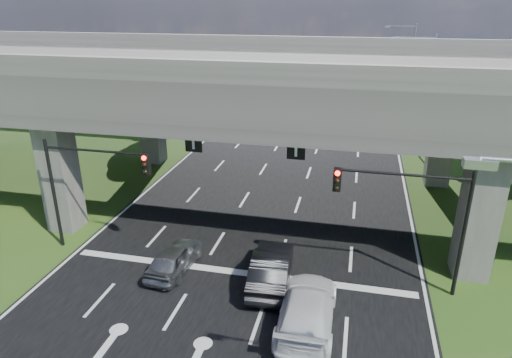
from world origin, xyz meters
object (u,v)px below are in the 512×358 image
at_px(car_white, 307,309).
at_px(car_silver, 175,258).
at_px(streetlight_beyond, 408,62).
at_px(car_dark, 271,268).
at_px(signal_right, 414,207).
at_px(signal_left, 88,177).
at_px(streetlight_far, 424,88).

bearing_deg(car_white, car_silver, -22.36).
relative_size(streetlight_beyond, car_dark, 2.02).
distance_m(streetlight_beyond, car_white, 40.47).
relative_size(car_dark, car_white, 0.90).
xyz_separation_m(car_silver, car_dark, (4.83, 0.00, 0.13)).
relative_size(car_silver, car_white, 0.74).
distance_m(car_silver, car_white, 7.32).
relative_size(signal_right, streetlight_beyond, 0.60).
bearing_deg(car_silver, streetlight_beyond, -105.83).
distance_m(signal_left, streetlight_beyond, 40.30).
xyz_separation_m(streetlight_beyond, car_silver, (-13.13, -37.00, -5.13)).
relative_size(signal_left, car_silver, 1.48).
bearing_deg(signal_left, car_silver, -11.12).
height_order(car_silver, car_white, car_white).
height_order(streetlight_beyond, car_dark, streetlight_beyond).
bearing_deg(car_silver, signal_right, -171.33).
bearing_deg(signal_left, car_dark, -5.59).
bearing_deg(car_dark, streetlight_beyond, -106.90).
bearing_deg(streetlight_beyond, signal_left, -116.43).
relative_size(streetlight_far, car_dark, 2.02).
distance_m(streetlight_far, car_dark, 23.13).
xyz_separation_m(streetlight_far, car_silver, (-13.13, -21.00, -5.13)).
xyz_separation_m(signal_right, streetlight_beyond, (2.27, 36.06, 1.66)).
bearing_deg(car_dark, car_silver, -4.26).
relative_size(signal_left, car_dark, 1.21).
relative_size(signal_right, car_white, 1.09).
bearing_deg(car_white, signal_right, -139.36).
bearing_deg(streetlight_far, signal_right, -96.47).
xyz_separation_m(signal_right, car_white, (-4.04, -3.60, -3.36)).
bearing_deg(streetlight_beyond, car_white, -99.04).
distance_m(streetlight_far, streetlight_beyond, 16.00).
distance_m(signal_right, car_dark, 6.95).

